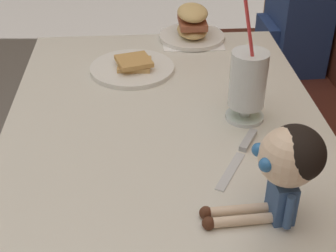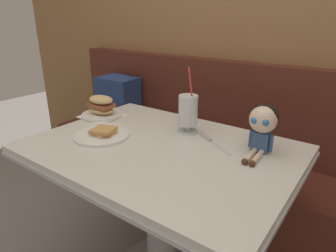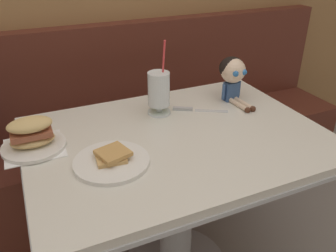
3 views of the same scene
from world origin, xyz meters
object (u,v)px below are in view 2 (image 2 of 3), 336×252
(sandwich_plate, at_px, (102,108))
(butter_knife, at_px, (210,140))
(backpack, at_px, (117,100))
(milkshake_glass, at_px, (188,112))
(seated_doll, at_px, (263,122))
(toast_plate, at_px, (102,135))

(sandwich_plate, bearing_deg, butter_knife, 4.22)
(backpack, bearing_deg, butter_knife, -23.09)
(butter_knife, distance_m, backpack, 1.11)
(milkshake_glass, height_order, backpack, milkshake_glass)
(milkshake_glass, relative_size, sandwich_plate, 1.43)
(butter_knife, xyz_separation_m, seated_doll, (0.22, 0.02, 0.12))
(sandwich_plate, distance_m, backpack, 0.62)
(backpack, bearing_deg, milkshake_glass, -24.62)
(milkshake_glass, bearing_deg, butter_knife, -12.28)
(toast_plate, distance_m, sandwich_plate, 0.30)
(butter_knife, bearing_deg, backpack, 156.91)
(milkshake_glass, height_order, sandwich_plate, milkshake_glass)
(toast_plate, relative_size, milkshake_glass, 0.79)
(milkshake_glass, xyz_separation_m, sandwich_plate, (-0.51, -0.08, -0.05))
(seated_doll, xyz_separation_m, backpack, (-1.23, 0.41, -0.21))
(milkshake_glass, distance_m, butter_knife, 0.17)
(toast_plate, bearing_deg, seated_doll, 23.29)
(toast_plate, height_order, butter_knife, toast_plate)
(toast_plate, relative_size, seated_doll, 1.13)
(toast_plate, height_order, seated_doll, seated_doll)
(seated_doll, bearing_deg, butter_knife, -173.49)
(sandwich_plate, bearing_deg, backpack, 127.82)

